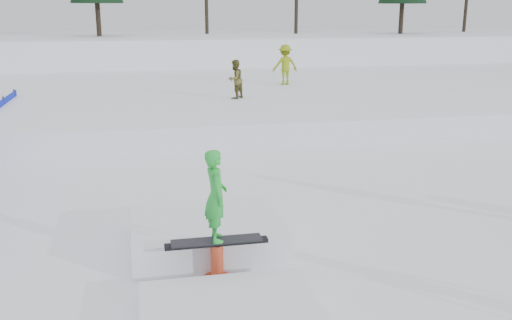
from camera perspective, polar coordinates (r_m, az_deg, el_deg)
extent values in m
plane|color=white|center=(10.16, -0.48, -9.04)|extent=(120.00, 120.00, 0.00)
cube|color=white|center=(39.26, -9.21, 10.53)|extent=(60.00, 14.00, 2.40)
cube|color=white|center=(25.44, -7.58, 6.43)|extent=(50.00, 18.00, 0.80)
cylinder|color=black|center=(22.20, -23.83, 4.42)|extent=(0.05, 0.05, 1.10)
cylinder|color=black|center=(24.04, -22.94, 5.24)|extent=(0.05, 0.05, 1.10)
cylinder|color=black|center=(37.67, -15.49, 13.36)|extent=(0.30, 0.30, 2.00)
cylinder|color=black|center=(41.16, 14.32, 13.53)|extent=(0.30, 0.30, 2.00)
imported|color=brown|center=(21.67, -2.11, 8.08)|extent=(0.89, 0.89, 1.46)
imported|color=olive|center=(25.69, 2.92, 9.50)|extent=(1.19, 0.75, 1.76)
cube|color=white|center=(10.22, -4.92, -7.31)|extent=(2.60, 2.20, 0.54)
cube|color=white|center=(8.04, -2.67, -14.78)|extent=(2.40, 1.60, 0.30)
cylinder|color=#D0512F|center=(9.14, -3.88, -11.75)|extent=(0.44, 0.44, 0.06)
cylinder|color=#D0512F|center=(9.02, -3.91, -10.22)|extent=(0.20, 0.20, 0.60)
cube|color=black|center=(8.89, -3.95, -8.29)|extent=(1.60, 0.16, 0.06)
cube|color=black|center=(8.87, -3.95, -8.03)|extent=(1.40, 0.28, 0.03)
imported|color=green|center=(8.61, -4.04, -3.57)|extent=(0.34, 0.52, 1.42)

